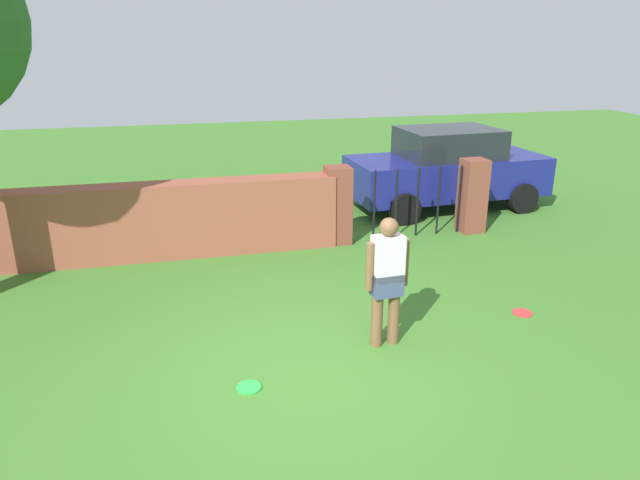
{
  "coord_description": "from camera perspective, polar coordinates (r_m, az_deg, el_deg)",
  "views": [
    {
      "loc": [
        -1.21,
        -5.44,
        3.59
      ],
      "look_at": [
        0.53,
        1.63,
        1.0
      ],
      "focal_mm": 32.58,
      "sensor_mm": 36.0,
      "label": 1
    }
  ],
  "objects": [
    {
      "name": "ground_plane",
      "position": [
        6.63,
        -1.11,
        -13.21
      ],
      "size": [
        40.0,
        40.0,
        0.0
      ],
      "primitive_type": "plane",
      "color": "#3D7528"
    },
    {
      "name": "brick_wall",
      "position": [
        10.08,
        -14.86,
        1.87
      ],
      "size": [
        5.77,
        0.5,
        1.28
      ],
      "primitive_type": "cube",
      "color": "brown",
      "rests_on": "ground"
    },
    {
      "name": "person",
      "position": [
        6.9,
        6.6,
        -3.57
      ],
      "size": [
        0.54,
        0.24,
        1.62
      ],
      "rotation": [
        0.0,
        0.0,
        -3.07
      ],
      "color": "brown",
      "rests_on": "ground"
    },
    {
      "name": "fence_gate",
      "position": [
        10.83,
        8.53,
        3.86
      ],
      "size": [
        3.09,
        0.44,
        1.4
      ],
      "color": "brown",
      "rests_on": "ground"
    },
    {
      "name": "car",
      "position": [
        12.86,
        12.37,
        6.86
      ],
      "size": [
        4.29,
        2.11,
        1.72
      ],
      "rotation": [
        0.0,
        0.0,
        0.06
      ],
      "color": "navy",
      "rests_on": "ground"
    },
    {
      "name": "frisbee_green",
      "position": [
        6.48,
        -6.99,
        -14.17
      ],
      "size": [
        0.27,
        0.27,
        0.02
      ],
      "primitive_type": "cylinder",
      "color": "green",
      "rests_on": "ground"
    },
    {
      "name": "frisbee_red",
      "position": [
        8.43,
        19.26,
        -6.77
      ],
      "size": [
        0.27,
        0.27,
        0.02
      ],
      "primitive_type": "cylinder",
      "color": "red",
      "rests_on": "ground"
    }
  ]
}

